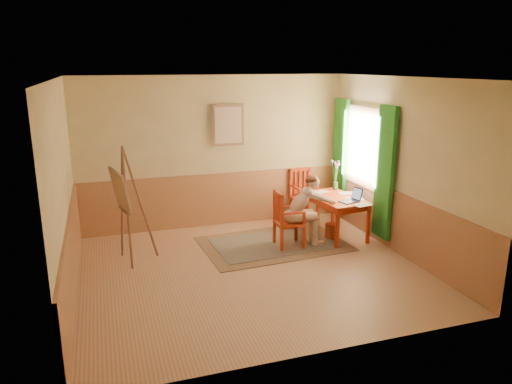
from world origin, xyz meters
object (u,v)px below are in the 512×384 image
object	(u,v)px
chair_left	(287,220)
figure	(304,208)
table	(336,202)
easel	(123,195)
laptop	(352,199)
chair_back	(303,194)

from	to	relation	value
chair_left	figure	bearing A→B (deg)	-4.33
table	easel	distance (m)	3.63
chair_left	figure	distance (m)	0.35
figure	laptop	distance (m)	0.86
chair_left	easel	xyz separation A→B (m)	(-2.58, 0.18, 0.60)
table	chair_left	bearing A→B (deg)	-167.19
chair_left	laptop	bearing A→B (deg)	-4.87
figure	laptop	bearing A→B (deg)	-5.05
chair_left	chair_back	size ratio (longest dim) A/B	0.96
laptop	chair_back	bearing A→B (deg)	101.42
table	chair_left	world-z (taller)	chair_left
table	figure	world-z (taller)	figure
easel	laptop	bearing A→B (deg)	-4.31
table	laptop	world-z (taller)	laptop
chair_back	chair_left	bearing A→B (deg)	-123.65
table	laptop	bearing A→B (deg)	-69.28
table	laptop	xyz separation A→B (m)	(0.12, -0.33, 0.13)
chair_left	easel	distance (m)	2.66
figure	laptop	world-z (taller)	figure
chair_left	chair_back	distance (m)	1.56
chair_left	figure	xyz separation A→B (m)	(0.30, -0.02, 0.19)
table	chair_back	bearing A→B (deg)	98.39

